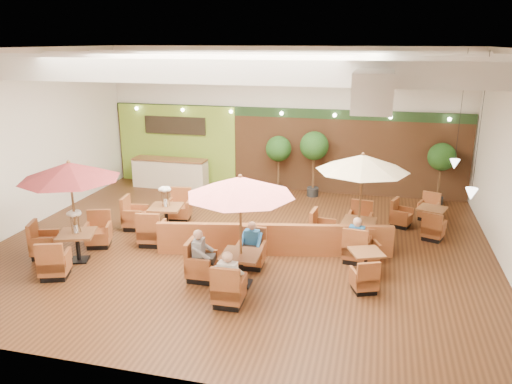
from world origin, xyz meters
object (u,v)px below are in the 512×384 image
(diner_2, at_px, (201,251))
(diner_4, at_px, (357,236))
(topiary_0, at_px, (279,151))
(table_3, at_px, (158,217))
(booth_divider, at_px, (274,240))
(table_4, at_px, (366,264))
(service_counter, at_px, (170,173))
(diner_1, at_px, (252,240))
(table_0, at_px, (69,190))
(table_5, at_px, (422,218))
(table_1, at_px, (238,207))
(diner_0, at_px, (228,273))
(topiary_1, at_px, (314,148))
(table_2, at_px, (359,180))
(topiary_2, at_px, (442,159))
(diner_3, at_px, (357,235))

(diner_2, relative_size, diner_4, 1.13)
(topiary_0, bearing_deg, table_3, -120.33)
(booth_divider, xyz_separation_m, table_4, (2.50, -0.70, -0.13))
(service_counter, distance_m, diner_1, 8.12)
(table_0, bearing_deg, table_5, 8.21)
(table_4, xyz_separation_m, diner_4, (-0.28, 0.80, 0.42))
(table_1, relative_size, diner_2, 3.24)
(table_5, relative_size, diner_4, 3.32)
(diner_0, height_order, diner_2, same)
(table_1, xyz_separation_m, topiary_1, (0.78, 7.60, -0.14))
(table_2, relative_size, table_3, 0.96)
(topiary_2, xyz_separation_m, diner_1, (-5.21, -6.58, -0.94))
(table_0, distance_m, table_5, 10.49)
(table_1, relative_size, topiary_2, 1.22)
(table_4, height_order, diner_3, diner_3)
(diner_2, bearing_deg, service_counter, -158.36)
(diner_1, xyz_separation_m, diner_4, (2.63, 0.98, -0.01))
(topiary_1, height_order, diner_2, topiary_1)
(table_4, height_order, diner_0, diner_0)
(topiary_0, xyz_separation_m, diner_4, (3.27, -5.60, -0.94))
(table_5, bearing_deg, table_1, -112.37)
(diner_2, height_order, diner_3, diner_2)
(table_3, bearing_deg, topiary_2, 20.42)
(topiary_2, height_order, diner_1, topiary_2)
(table_1, bearing_deg, diner_3, 34.96)
(service_counter, bearing_deg, table_3, -71.20)
(diner_1, xyz_separation_m, diner_2, (-1.02, -1.02, 0.03))
(table_1, xyz_separation_m, table_2, (2.63, 3.02, -0.00))
(diner_0, bearing_deg, topiary_0, 95.55)
(service_counter, distance_m, topiary_1, 5.88)
(topiary_1, distance_m, diner_1, 6.71)
(table_4, xyz_separation_m, diner_2, (-3.93, -1.20, 0.46))
(diner_2, bearing_deg, table_3, -145.64)
(table_1, height_order, diner_3, table_1)
(booth_divider, bearing_deg, table_4, -27.39)
(booth_divider, distance_m, diner_0, 2.97)
(table_1, height_order, topiary_1, table_1)
(diner_3, bearing_deg, topiary_1, 117.50)
(topiary_2, relative_size, diner_3, 2.79)
(table_2, distance_m, diner_4, 1.61)
(service_counter, bearing_deg, table_5, -14.03)
(table_0, xyz_separation_m, table_2, (7.24, 2.77, 0.01))
(topiary_0, distance_m, diner_0, 8.69)
(table_0, bearing_deg, topiary_1, 34.55)
(table_3, bearing_deg, service_counter, 100.19)
(booth_divider, xyz_separation_m, topiary_2, (4.79, 5.70, 1.24))
(booth_divider, bearing_deg, table_1, -116.16)
(service_counter, bearing_deg, table_2, -30.02)
(topiary_2, distance_m, diner_1, 8.45)
(service_counter, bearing_deg, diner_4, -35.20)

